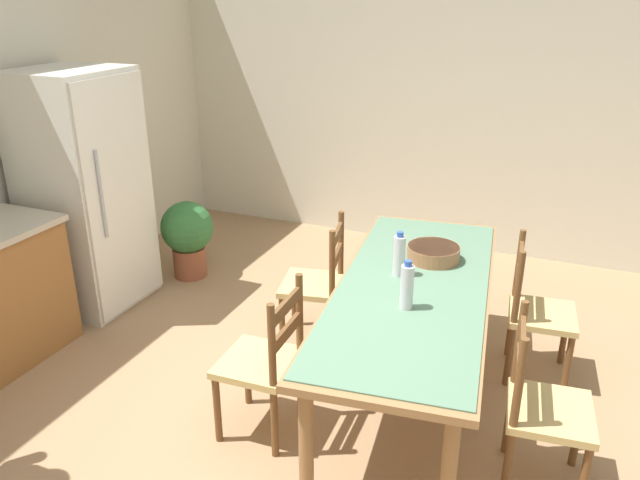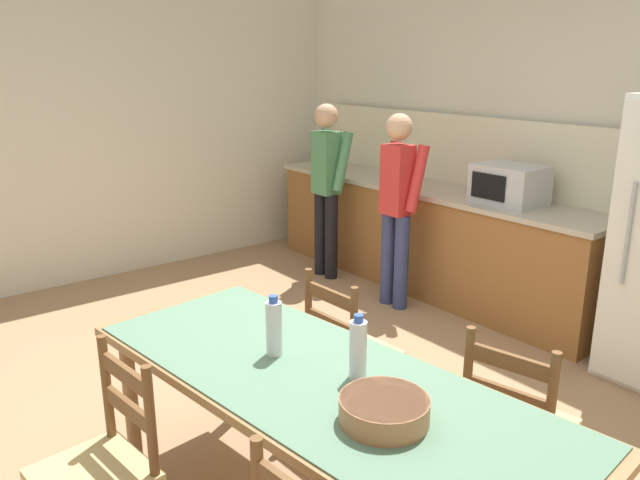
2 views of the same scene
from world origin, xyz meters
The scene contains 15 objects.
ground_plane centered at (0.00, 0.00, 0.00)m, with size 8.32×8.32×0.00m, color #9E7A56.
wall_back centered at (0.00, 2.66, 1.45)m, with size 6.52×0.12×2.90m, color beige.
wall_left centered at (-3.26, 0.00, 1.45)m, with size 0.12×5.20×2.90m, color beige.
kitchen_counter centered at (-1.16, 2.23, 0.46)m, with size 3.41×0.66×0.92m.
counter_splashback centered at (-1.16, 2.54, 1.22)m, with size 3.37×0.03×0.60m, color beige.
microwave centered at (-0.32, 2.21, 1.07)m, with size 0.50×0.39×0.30m.
dining_table centered at (0.69, -0.43, 0.69)m, with size 2.29×1.08×0.77m.
bottle_near_centre centered at (0.42, -0.46, 0.89)m, with size 0.07×0.07×0.27m.
bottle_off_centre centered at (0.79, -0.31, 0.89)m, with size 0.07×0.07×0.27m.
serving_bowl centered at (1.08, -0.45, 0.82)m, with size 0.32×0.32×0.09m.
chair_side_near_left centered at (0.28, -1.19, 0.44)m, with size 0.46×0.44×0.91m.
chair_side_far_right centered at (1.11, 0.33, 0.44)m, with size 0.49×0.48×0.91m.
chair_side_far_left centered at (0.11, 0.22, 0.44)m, with size 0.43×0.42×0.91m.
person_at_sink centered at (-1.92, 1.71, 0.90)m, with size 0.40×0.28×1.61m.
person_at_counter centered at (-0.99, 1.69, 0.89)m, with size 0.40×0.27×1.59m.
Camera 2 is at (2.45, -1.82, 1.99)m, focal length 35.00 mm.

